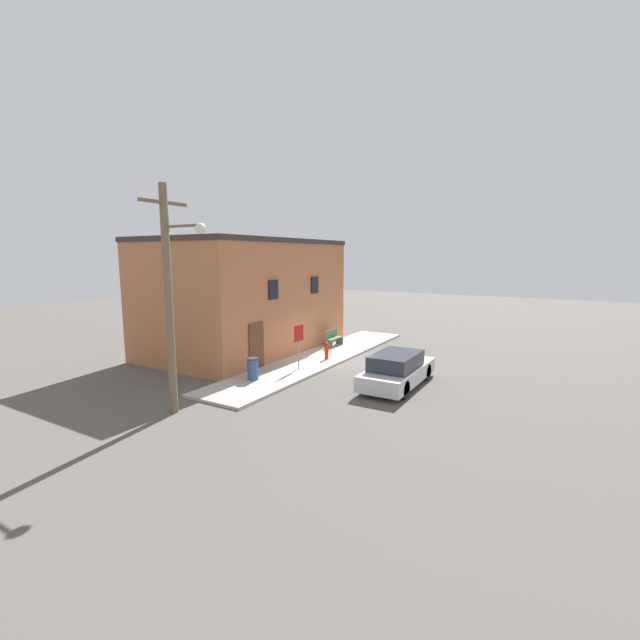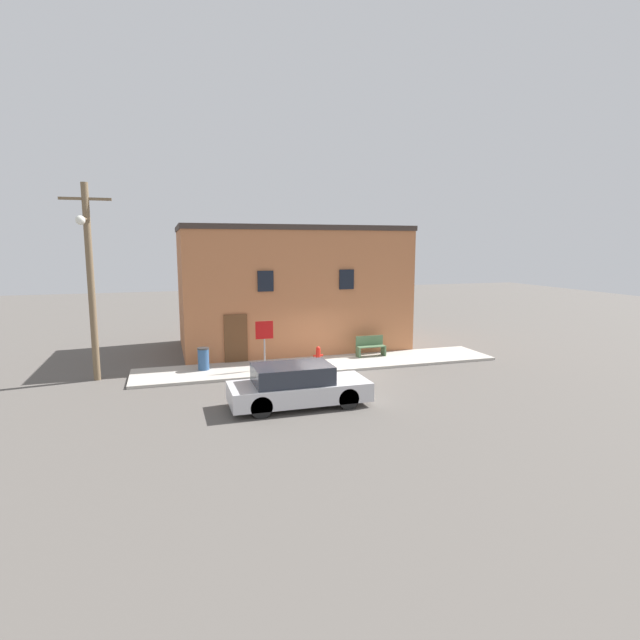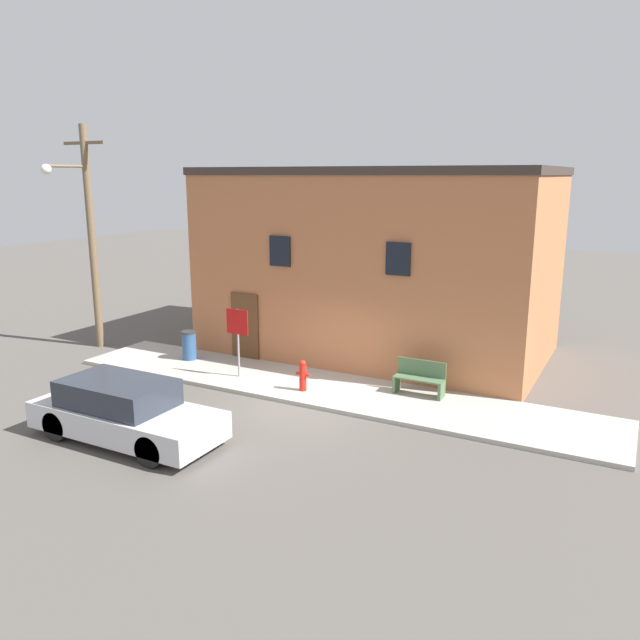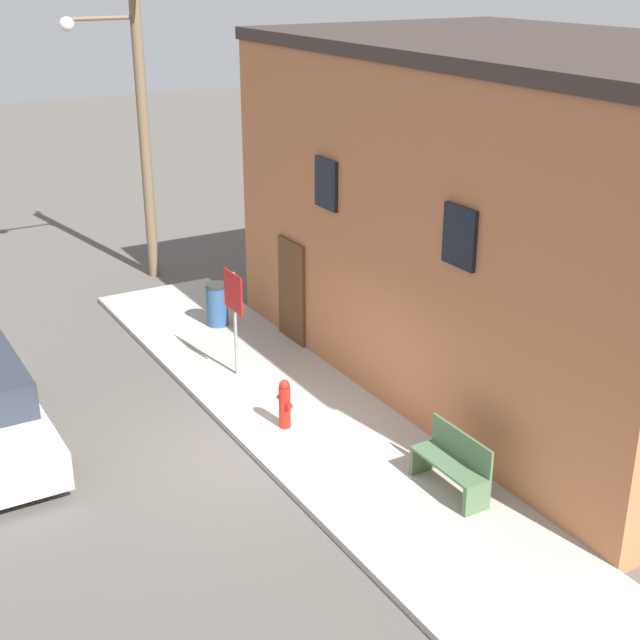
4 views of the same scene
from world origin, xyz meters
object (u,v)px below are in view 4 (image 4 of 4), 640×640
trash_bin (217,304)px  utility_pole (138,112)px  bench (453,464)px  fire_hydrant (285,404)px  stop_sign (234,304)px

trash_bin → utility_pole: size_ratio=0.12×
bench → fire_hydrant: bearing=-157.4°
trash_bin → utility_pole: bearing=-179.6°
utility_pole → fire_hydrant: bearing=-5.6°
fire_hydrant → bench: bench is taller
fire_hydrant → bench: (2.89, 1.20, 0.01)m
bench → utility_pole: bearing=-178.2°
fire_hydrant → utility_pole: size_ratio=0.12×
stop_sign → utility_pole: 6.92m
fire_hydrant → stop_sign: size_ratio=0.43×
bench → trash_bin: (-7.53, -0.33, 0.03)m
stop_sign → utility_pole: size_ratio=0.27×
fire_hydrant → stop_sign: stop_sign is taller
fire_hydrant → bench: 3.13m
fire_hydrant → utility_pole: bearing=174.4°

